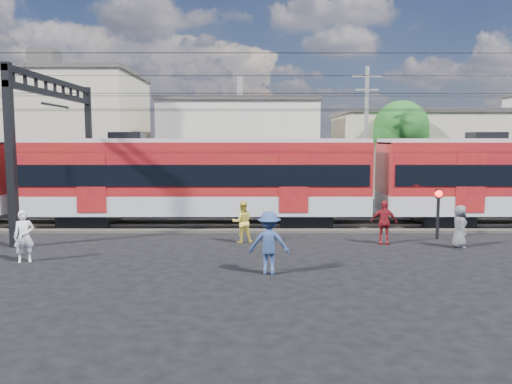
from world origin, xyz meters
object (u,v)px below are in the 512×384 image
pedestrian_c (269,243)px  crossing_signal (438,204)px  pedestrian_a (24,236)px  commuter_train (201,176)px

pedestrian_c → crossing_signal: (7.17, 5.42, 0.48)m
pedestrian_a → pedestrian_c: 8.38m
commuter_train → pedestrian_a: 8.76m
pedestrian_a → pedestrian_c: bearing=-31.3°
commuter_train → pedestrian_c: commuter_train is taller
commuter_train → pedestrian_c: bearing=-70.4°
pedestrian_c → crossing_signal: crossing_signal is taller
pedestrian_a → crossing_signal: crossing_signal is taller
commuter_train → crossing_signal: bearing=-16.3°
pedestrian_a → crossing_signal: 15.90m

